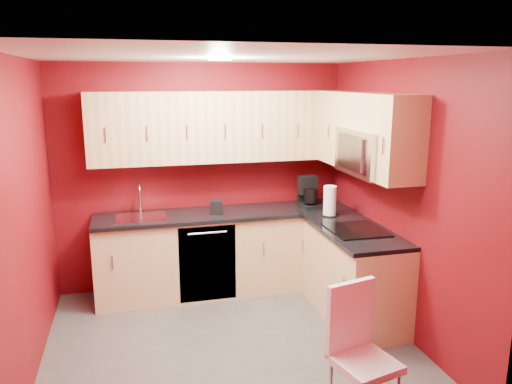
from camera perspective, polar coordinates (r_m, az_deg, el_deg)
name	(u,v)px	position (r m, az deg, el deg)	size (l,w,h in m)	color
floor	(230,344)	(4.68, -2.97, -17.01)	(3.20, 3.20, 0.00)	#4E4C49
ceiling	(227,56)	(4.06, -3.39, 15.27)	(3.20, 3.20, 0.00)	white
wall_back	(202,177)	(5.64, -6.16, 1.74)	(3.20, 3.20, 0.00)	maroon
wall_front	(281,276)	(2.82, 2.92, -9.59)	(3.20, 3.20, 0.00)	maroon
wall_left	(23,223)	(4.21, -25.11, -3.23)	(3.00, 3.00, 0.00)	maroon
wall_right	(399,199)	(4.77, 16.05, -0.73)	(3.00, 3.00, 0.00)	maroon
base_cabinets_back	(226,253)	(5.60, -3.47, -6.93)	(2.80, 0.60, 0.87)	tan
base_cabinets_right	(354,275)	(5.08, 11.09, -9.27)	(0.60, 1.30, 0.87)	tan
countertop_back	(225,214)	(5.45, -3.51, -2.48)	(2.80, 0.63, 0.04)	black
countertop_right	(355,231)	(4.91, 11.23, -4.43)	(0.63, 1.27, 0.04)	black
upper_cabinets_back	(222,126)	(5.42, -3.93, 7.48)	(2.80, 0.35, 0.75)	tan
upper_cabinets_right	(363,125)	(4.97, 12.18, 7.47)	(0.35, 1.55, 0.75)	tan
microwave	(371,152)	(4.76, 13.00, 4.46)	(0.42, 0.76, 0.42)	silver
cooktop	(356,230)	(4.87, 11.37, -4.27)	(0.50, 0.55, 0.01)	black
sink	(141,214)	(5.37, -13.03, -2.44)	(0.52, 0.42, 0.35)	silver
dishwasher_front	(208,264)	(5.30, -5.55, -8.16)	(0.60, 0.02, 0.82)	black
downlight	(220,59)	(4.36, -4.17, 14.89)	(0.20, 0.20, 0.01)	white
coffee_maker	(310,192)	(5.64, 6.22, -0.01)	(0.21, 0.27, 0.34)	black
napkin_holder	(217,207)	(5.37, -4.51, -1.71)	(0.13, 0.13, 0.14)	black
paper_towel	(330,201)	(5.31, 8.45, -1.01)	(0.18, 0.18, 0.32)	white
dining_chair	(365,356)	(3.65, 12.36, -17.86)	(0.39, 0.40, 0.96)	white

